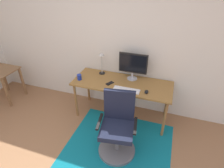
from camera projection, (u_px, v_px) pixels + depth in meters
wall_back at (109, 41)px, 3.32m from camera, size 6.00×0.10×2.60m
area_rug at (119, 146)px, 2.95m from camera, size 1.61×1.42×0.01m
desk at (122, 86)px, 3.23m from camera, size 1.70×0.65×0.73m
monitor at (133, 64)px, 3.16m from camera, size 0.49×0.18×0.48m
keyboard at (126, 90)px, 2.98m from camera, size 0.43×0.13×0.02m
computer_mouse at (146, 92)px, 2.93m from camera, size 0.06×0.10×0.03m
coffee_cup at (79, 77)px, 3.26m from camera, size 0.08×0.08×0.10m
cell_phone at (110, 83)px, 3.17m from camera, size 0.13×0.16×0.01m
desk_lamp at (102, 59)px, 3.33m from camera, size 0.11×0.11×0.42m
office_chair at (118, 130)px, 2.71m from camera, size 0.59×0.56×0.99m
side_table at (2, 76)px, 3.78m from camera, size 0.58×0.53×0.68m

